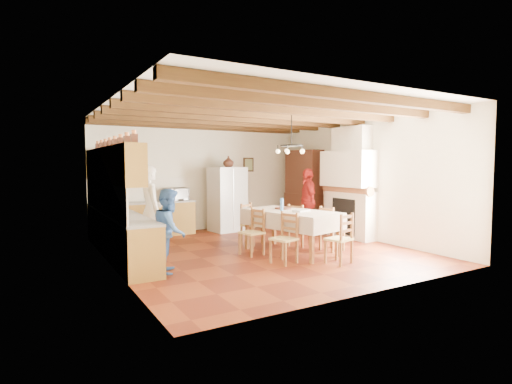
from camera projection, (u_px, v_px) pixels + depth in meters
floor at (259, 251)px, 8.61m from camera, size 6.00×6.50×0.02m
ceiling at (259, 110)px, 8.39m from camera, size 6.00×6.50×0.02m
wall_back at (200, 177)px, 11.31m from camera, size 6.00×0.02×3.00m
wall_front at (376, 190)px, 5.69m from camera, size 6.00×0.02×3.00m
wall_left at (112, 185)px, 6.98m from camera, size 0.02×6.50×3.00m
wall_right at (362, 179)px, 10.02m from camera, size 0.02×6.50×3.00m
ceiling_beams at (259, 115)px, 8.40m from camera, size 6.00×6.30×0.16m
lower_cabinets_left at (119, 235)px, 8.12m from camera, size 0.60×4.30×0.86m
lower_cabinets_back at (150, 220)px, 10.34m from camera, size 2.30×0.60×0.86m
countertop_left at (118, 213)px, 8.09m from camera, size 0.62×4.30×0.04m
countertop_back at (149, 202)px, 10.30m from camera, size 2.34×0.62×0.04m
backsplash_left at (103, 198)px, 7.92m from camera, size 0.03×4.30×0.60m
backsplash_back at (146, 189)px, 10.53m from camera, size 2.30×0.03×0.60m
upper_cabinets at (111, 165)px, 7.96m from camera, size 0.35×4.20×0.70m
fireplace at (348, 183)px, 10.05m from camera, size 0.56×1.60×2.80m
wall_picture at (248, 165)px, 12.04m from camera, size 0.34×0.03×0.42m
refrigerator at (227, 199)px, 11.11m from camera, size 0.97×0.83×1.78m
hutch at (304, 189)px, 11.68m from camera, size 0.63×1.29×2.27m
dining_table at (291, 215)px, 8.36m from camera, size 1.46×2.22×0.89m
chandelier at (291, 146)px, 8.26m from camera, size 0.47×0.47×0.03m
chair_left_near at (284, 238)px, 7.49m from camera, size 0.50×0.51×0.96m
chair_left_far at (252, 232)px, 8.18m from camera, size 0.47×0.49×0.96m
chair_right_near at (332, 228)px, 8.62m from camera, size 0.44×0.46×0.96m
chair_right_far at (299, 225)px, 9.12m from camera, size 0.53×0.54×0.96m
chair_end_near at (339, 238)px, 7.48m from camera, size 0.50×0.49×0.96m
chair_end_far at (252, 224)px, 9.24m from camera, size 0.55×0.54×0.96m
person_man at (151, 211)px, 8.01m from camera, size 0.45×0.68×1.85m
person_woman_blue at (170, 230)px, 6.86m from camera, size 0.79×0.87×1.45m
person_woman_red at (308, 201)px, 10.68m from camera, size 0.78×1.11×1.75m
microwave at (176, 194)px, 10.65m from camera, size 0.64×0.46×0.33m
fridge_vase at (228, 162)px, 11.06m from camera, size 0.35×0.35×0.31m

